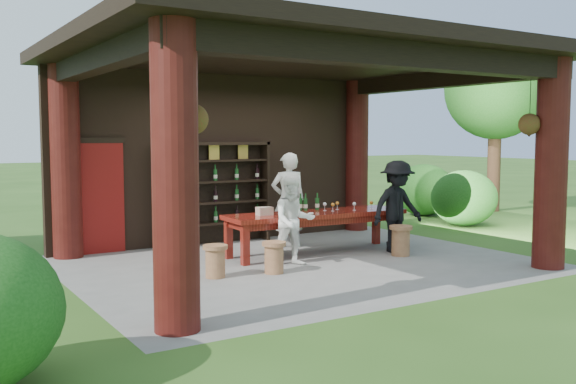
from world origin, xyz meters
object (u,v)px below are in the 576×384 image
stool_far_left (215,260)px  host (288,200)px  napkin_basket (264,211)px  stool_near_right (401,240)px  wine_shelf (215,193)px  stool_near_left (274,257)px  guest_man (397,207)px  tasting_table (317,218)px  guest_woman (293,221)px

stool_far_left → host: size_ratio=0.27×
stool_far_left → napkin_basket: bearing=33.4°
napkin_basket → stool_near_right: bearing=-25.2°
wine_shelf → stool_near_left: (-0.41, -2.91, -0.74)m
wine_shelf → host: (1.01, -1.04, -0.10)m
wine_shelf → napkin_basket: wine_shelf is taller
wine_shelf → guest_man: bearing=-46.5°
stool_near_left → guest_man: bearing=7.6°
tasting_table → guest_man: bearing=-26.1°
guest_woman → napkin_basket: guest_woman is taller
stool_near_left → guest_woman: bearing=31.2°
tasting_table → stool_near_right: bearing=-39.7°
stool_far_left → guest_woman: size_ratio=0.33×
tasting_table → guest_man: guest_man is taller
stool_near_right → napkin_basket: bearing=154.8°
stool_near_right → guest_man: bearing=59.9°
tasting_table → guest_woman: 1.14m
guest_woman → stool_far_left: bearing=-158.3°
tasting_table → stool_far_left: tasting_table is taller
wine_shelf → napkin_basket: size_ratio=8.66×
napkin_basket → guest_man: bearing=-17.0°
wine_shelf → stool_far_left: wine_shelf is taller
stool_near_left → stool_far_left: bearing=167.2°
wine_shelf → tasting_table: bearing=-60.1°
tasting_table → wine_shelf: bearing=119.9°
wine_shelf → stool_far_left: bearing=-115.7°
stool_far_left → napkin_basket: (1.35, 0.89, 0.56)m
host → guest_man: bearing=149.3°
wine_shelf → stool_near_right: (2.22, -2.83, -0.72)m
guest_man → napkin_basket: guest_man is taller
stool_near_right → napkin_basket: size_ratio=2.04×
wine_shelf → stool_near_left: bearing=-98.0°
wine_shelf → stool_near_right: size_ratio=4.25×
stool_near_left → host: size_ratio=0.27×
stool_near_right → guest_woman: 2.12m
stool_far_left → guest_woman: (1.46, 0.14, 0.47)m
guest_woman → stool_near_right: bearing=8.5°
tasting_table → napkin_basket: 1.05m
tasting_table → guest_woman: guest_woman is taller
tasting_table → stool_far_left: (-2.38, -0.82, -0.38)m
tasting_table → host: 0.89m
host → guest_man: size_ratio=1.08×
stool_near_left → napkin_basket: napkin_basket is taller
stool_near_left → napkin_basket: size_ratio=1.87×
guest_woman → guest_man: size_ratio=0.88×
stool_near_right → guest_man: 0.65m
tasting_table → stool_near_right: size_ratio=6.44×
stool_near_left → tasting_table: bearing=34.4°
host → guest_woman: size_ratio=1.22×
tasting_table → stool_near_left: (-1.49, -1.02, -0.38)m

